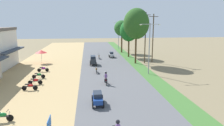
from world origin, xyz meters
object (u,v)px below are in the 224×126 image
object	(u,v)px
median_tree_second	(129,31)
motorbike_ahead_fourth	(96,70)
median_tree_third	(122,28)
vendor_umbrella	(41,52)
utility_pole_near	(145,37)
parked_motorbike_fourth	(39,75)
utility_pole_far	(153,38)
streetlamp_near	(149,45)
parked_motorbike_fifth	(43,69)
streetlamp_mid	(118,33)
car_hatchback_silver	(111,54)
median_tree_nearest	(136,24)
motorbike_ahead_fifth	(99,56)
parked_motorbike_second	(30,86)
car_sedan_blue	(98,98)
parked_motorbike_nearest	(2,116)
street_signboard	(49,125)
car_van_charcoal	(93,60)
motorbike_ahead_third	(106,78)
parked_motorbike_third	(35,81)

from	to	relation	value
median_tree_second	motorbike_ahead_fourth	bearing A→B (deg)	-119.50
median_tree_third	median_tree_second	bearing A→B (deg)	-86.27
vendor_umbrella	motorbike_ahead_fourth	xyz separation A→B (m)	(10.09, -8.94, -1.73)
utility_pole_near	motorbike_ahead_fourth	bearing A→B (deg)	-144.51
utility_pole_near	parked_motorbike_fourth	bearing A→B (deg)	-153.06
median_tree_third	utility_pole_far	size ratio (longest dim) A/B	0.88
parked_motorbike_fourth	streetlamp_near	world-z (taller)	streetlamp_near
parked_motorbike_fifth	streetlamp_mid	xyz separation A→B (m)	(16.21, 26.94, 4.05)
streetlamp_mid	car_hatchback_silver	size ratio (longest dim) A/B	3.94
median_tree_nearest	motorbike_ahead_fifth	xyz separation A→B (m)	(-6.67, 5.56, -6.92)
streetlamp_near	utility_pole_near	world-z (taller)	utility_pole_near
parked_motorbike_fourth	median_tree_second	size ratio (longest dim) A/B	0.22
utility_pole_far	parked_motorbike_second	bearing A→B (deg)	-142.66
car_sedan_blue	streetlamp_mid	bearing A→B (deg)	78.58
parked_motorbike_second	median_tree_nearest	world-z (taller)	median_tree_nearest
parked_motorbike_nearest	median_tree_second	size ratio (longest dim) A/B	0.22
street_signboard	median_tree_third	size ratio (longest dim) A/B	0.18
parked_motorbike_fourth	car_sedan_blue	distance (m)	12.77
parked_motorbike_fifth	motorbike_ahead_fifth	bearing A→B (deg)	47.74
parked_motorbike_second	utility_pole_near	size ratio (longest dim) A/B	0.19
parked_motorbike_nearest	streetlamp_near	bearing A→B (deg)	39.72
car_sedan_blue	parked_motorbike_nearest	bearing A→B (deg)	-161.92
street_signboard	streetlamp_mid	size ratio (longest dim) A/B	0.19
parked_motorbike_fifth	car_van_charcoal	world-z (taller)	car_van_charcoal
vendor_umbrella	median_tree_second	bearing A→B (deg)	15.82
streetlamp_mid	streetlamp_near	bearing A→B (deg)	-90.00
car_van_charcoal	parked_motorbike_nearest	bearing A→B (deg)	-110.53
parked_motorbike_nearest	street_signboard	bearing A→B (deg)	-35.42
median_tree_third	car_hatchback_silver	world-z (taller)	median_tree_third
parked_motorbike_fifth	motorbike_ahead_fourth	bearing A→B (deg)	-12.01
parked_motorbike_second	streetlamp_near	size ratio (longest dim) A/B	0.24
utility_pole_far	motorbike_ahead_third	bearing A→B (deg)	-127.50
parked_motorbike_nearest	motorbike_ahead_fourth	bearing A→B (deg)	61.22
parked_motorbike_nearest	parked_motorbike_third	size ratio (longest dim) A/B	1.00
parked_motorbike_second	utility_pole_far	distance (m)	24.78
car_sedan_blue	motorbike_ahead_third	bearing A→B (deg)	77.83
parked_motorbike_nearest	median_tree_nearest	world-z (taller)	median_tree_nearest
parked_motorbike_fourth	motorbike_ahead_fourth	distance (m)	8.45
parked_motorbike_fourth	street_signboard	size ratio (longest dim) A/B	1.20
utility_pole_far	motorbike_ahead_fourth	xyz separation A→B (m)	(-11.37, -7.58, -4.29)
parked_motorbike_fourth	car_sedan_blue	size ratio (longest dim) A/B	0.80
parked_motorbike_third	car_van_charcoal	xyz separation A→B (m)	(7.62, 11.11, 0.47)
parked_motorbike_third	median_tree_nearest	distance (m)	20.78
median_tree_third	streetlamp_near	bearing A→B (deg)	-89.10
parked_motorbike_fourth	median_tree_nearest	bearing A→B (deg)	28.91
parked_motorbike_nearest	street_signboard	world-z (taller)	street_signboard
car_sedan_blue	streetlamp_near	bearing A→B (deg)	52.44
vendor_umbrella	streetlamp_mid	world-z (taller)	streetlamp_mid
vendor_umbrella	car_hatchback_silver	world-z (taller)	vendor_umbrella
parked_motorbike_second	parked_motorbike_third	bearing A→B (deg)	87.62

